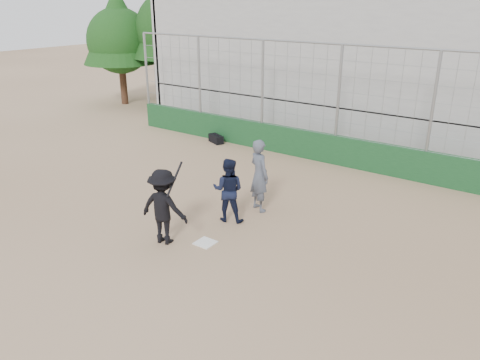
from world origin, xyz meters
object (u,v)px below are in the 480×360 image
Objects in this scene: batter_at_plate at (164,207)px; catcher_crouched at (228,200)px; equipment_bag at (216,139)px; umpire at (259,179)px.

batter_at_plate is 1.86m from catcher_crouched.
catcher_crouched is 1.44× the size of equipment_bag.
batter_at_plate is at bearing -60.07° from equipment_bag.
equipment_bag is (-4.06, 7.06, -0.74)m from batter_at_plate.
umpire is at bearing 74.13° from batter_at_plate.
equipment_bag is (-4.60, 5.31, -0.41)m from catcher_crouched.
batter_at_plate reaches higher than catcher_crouched.
batter_at_plate is at bearing 99.07° from umpire.
umpire is (0.25, 1.03, 0.32)m from catcher_crouched.
catcher_crouched is 1.11m from umpire.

